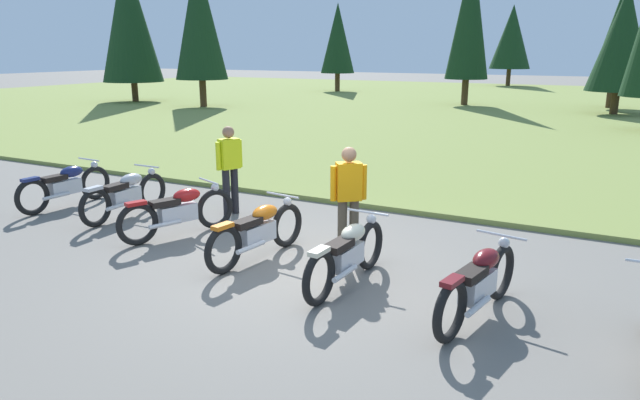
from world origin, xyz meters
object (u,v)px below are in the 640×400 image
motorcycle_red (179,211)px  motorcycle_maroon (479,283)px  rider_checking_bike (348,195)px  rider_with_back_turned (230,165)px  motorcycle_orange (258,231)px  motorcycle_cream (347,254)px  motorcycle_silver (126,194)px  motorcycle_navy (66,185)px

motorcycle_red → motorcycle_maroon: size_ratio=0.95×
rider_checking_bike → rider_with_back_turned: (-2.94, 1.07, 0.00)m
motorcycle_orange → motorcycle_cream: bearing=-10.0°
motorcycle_silver → rider_checking_bike: size_ratio=1.26×
motorcycle_cream → motorcycle_maroon: (1.75, -0.17, 0.00)m
motorcycle_red → motorcycle_orange: same height
motorcycle_red → motorcycle_orange: 1.79m
motorcycle_maroon → rider_with_back_turned: bearing=156.4°
motorcycle_red → motorcycle_cream: bearing=-9.6°
motorcycle_silver → motorcycle_maroon: 6.86m
motorcycle_red → motorcycle_cream: 3.40m
motorcycle_cream → motorcycle_maroon: 1.75m
motorcycle_silver → rider_checking_bike: 4.59m
motorcycle_silver → motorcycle_maroon: size_ratio=1.01×
motorcycle_cream → rider_checking_bike: size_ratio=1.26×
motorcycle_navy → rider_checking_bike: rider_checking_bike is taller
rider_checking_bike → motorcycle_orange: bearing=-147.5°
motorcycle_red → rider_checking_bike: 2.98m
motorcycle_navy → motorcycle_red: bearing=-7.3°
motorcycle_red → motorcycle_orange: size_ratio=0.95×
motorcycle_orange → motorcycle_maroon: (3.33, -0.45, 0.00)m
motorcycle_red → rider_checking_bike: size_ratio=1.19×
motorcycle_orange → motorcycle_maroon: size_ratio=1.01×
rider_with_back_turned → motorcycle_red: bearing=-88.5°
motorcycle_silver → motorcycle_red: (1.66, -0.44, 0.00)m
motorcycle_maroon → rider_checking_bike: size_ratio=1.25×
rider_with_back_turned → rider_checking_bike: bearing=-20.0°
motorcycle_maroon → motorcycle_silver: bearing=170.0°
motorcycle_navy → rider_with_back_turned: 3.43m
motorcycle_orange → rider_checking_bike: 1.44m
motorcycle_cream → motorcycle_maroon: size_ratio=1.01×
motorcycle_red → motorcycle_cream: (3.35, -0.57, 0.00)m
motorcycle_navy → motorcycle_maroon: bearing=-7.9°
motorcycle_red → motorcycle_maroon: bearing=-8.3°
motorcycle_navy → motorcycle_silver: 1.59m
motorcycle_orange → motorcycle_navy: bearing=172.0°
motorcycle_red → motorcycle_cream: same height
motorcycle_silver → rider_with_back_turned: rider_with_back_turned is taller
motorcycle_navy → motorcycle_silver: (1.59, 0.03, 0.00)m
motorcycle_navy → motorcycle_orange: bearing=-8.0°
motorcycle_navy → rider_checking_bike: (6.15, 0.02, 0.51)m
motorcycle_navy → motorcycle_maroon: size_ratio=1.01×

